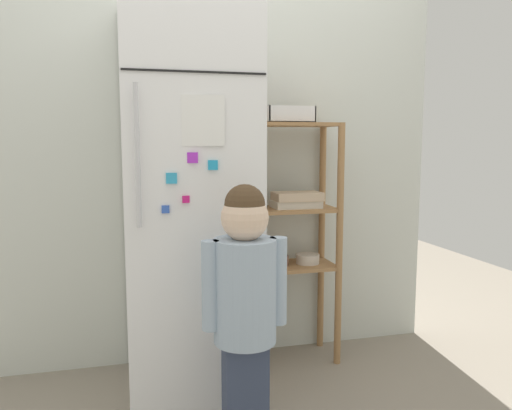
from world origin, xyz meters
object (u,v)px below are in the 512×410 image
(child_standing, at_px, (245,290))
(pantry_shelf_unit, at_px, (295,222))
(fruit_bin, at_px, (289,116))
(refrigerator, at_px, (188,199))

(child_standing, xyz_separation_m, pantry_shelf_unit, (0.44, 0.71, 0.14))
(fruit_bin, bearing_deg, child_standing, -120.05)
(pantry_shelf_unit, height_order, fruit_bin, fruit_bin)
(fruit_bin, bearing_deg, pantry_shelf_unit, 2.90)
(refrigerator, bearing_deg, pantry_shelf_unit, 16.41)
(refrigerator, relative_size, fruit_bin, 7.41)
(refrigerator, xyz_separation_m, child_standing, (0.15, -0.53, -0.30))
(refrigerator, distance_m, fruit_bin, 0.70)
(refrigerator, distance_m, child_standing, 0.63)
(child_standing, bearing_deg, refrigerator, 105.31)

